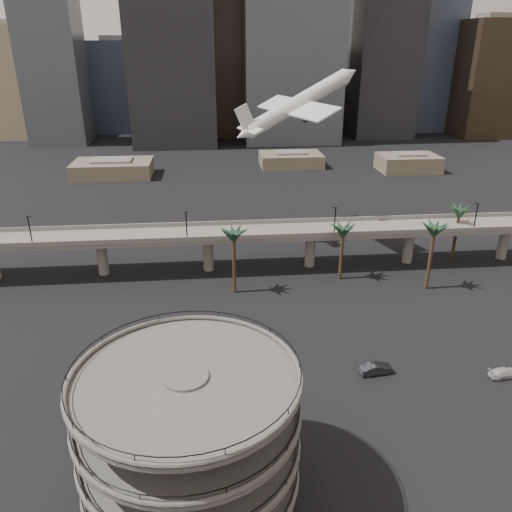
{
  "coord_description": "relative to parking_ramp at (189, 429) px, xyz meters",
  "views": [
    {
      "loc": [
        -10.03,
        -43.06,
        45.1
      ],
      "look_at": [
        -3.31,
        28.0,
        14.42
      ],
      "focal_mm": 35.0,
      "sensor_mm": 36.0,
      "label": 1
    }
  ],
  "objects": [
    {
      "name": "parking_ramp",
      "position": [
        0.0,
        0.0,
        0.0
      ],
      "size": [
        22.2,
        22.2,
        17.35
      ],
      "color": "#4F4B49",
      "rests_on": "ground"
    },
    {
      "name": "car_b",
      "position": [
        26.35,
        19.93,
        -9.01
      ],
      "size": [
        5.19,
        2.37,
        1.65
      ],
      "primitive_type": "imported",
      "rotation": [
        0.0,
        0.0,
        1.7
      ],
      "color": "#232428",
      "rests_on": "ground"
    },
    {
      "name": "palm_trees",
      "position": [
        34.48,
        51.47,
        1.46
      ],
      "size": [
        54.4,
        18.4,
        14.0
      ],
      "color": "#432D1C",
      "rests_on": "ground"
    },
    {
      "name": "overpass",
      "position": [
        13.0,
        59.0,
        -2.5
      ],
      "size": [
        130.0,
        9.3,
        14.7
      ],
      "color": "#69645E",
      "rests_on": "ground"
    },
    {
      "name": "airborne_jet",
      "position": [
        23.43,
        76.95,
        22.35
      ],
      "size": [
        31.04,
        29.26,
        16.56
      ],
      "rotation": [
        0.0,
        -0.42,
        0.34
      ],
      "color": "silver",
      "rests_on": "ground"
    },
    {
      "name": "car_c",
      "position": [
        44.84,
        17.37,
        -9.15
      ],
      "size": [
        4.93,
        2.46,
        1.38
      ],
      "primitive_type": "imported",
      "rotation": [
        0.0,
        0.0,
        1.69
      ],
      "color": "silver",
      "rests_on": "ground"
    },
    {
      "name": "car_a",
      "position": [
        5.75,
        22.26,
        -9.01
      ],
      "size": [
        5.21,
        3.82,
        1.65
      ],
      "primitive_type": "imported",
      "rotation": [
        0.0,
        0.0,
        1.13
      ],
      "color": "#AB1F18",
      "rests_on": "ground"
    },
    {
      "name": "skyline",
      "position": [
        28.11,
        221.08,
        33.0
      ],
      "size": [
        269.0,
        86.0,
        117.2
      ],
      "color": "gray",
      "rests_on": "ground"
    },
    {
      "name": "ground",
      "position": [
        13.0,
        4.0,
        -9.84
      ],
      "size": [
        700.0,
        700.0,
        0.0
      ],
      "primitive_type": "plane",
      "color": "black",
      "rests_on": "ground"
    },
    {
      "name": "low_buildings",
      "position": [
        19.89,
        146.3,
        -6.97
      ],
      "size": [
        135.0,
        27.5,
        6.8
      ],
      "color": "#655C4A",
      "rests_on": "ground"
    }
  ]
}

